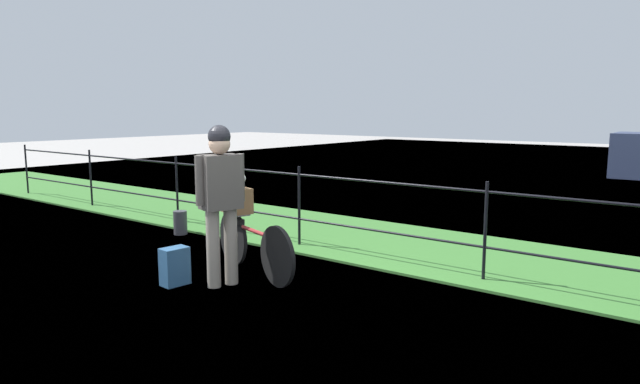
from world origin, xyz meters
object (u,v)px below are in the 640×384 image
Objects in this scene: bicycle_main at (253,244)px; terrier_dog at (237,181)px; wooden_crate at (237,200)px; backpack_on_paving at (175,266)px; cyclist_person at (221,191)px; mooring_bollard at (180,223)px.

bicycle_main is 5.01× the size of terrier_dog.
terrier_dog is (-0.34, 0.11, 0.67)m from bicycle_main.
backpack_on_paving is (-0.03, -0.89, -0.59)m from wooden_crate.
wooden_crate reaches higher than bicycle_main.
cyclist_person is (0.39, -0.60, 0.21)m from wooden_crate.
terrier_dog is at bearing 121.61° from cyclist_person.
terrier_dog is at bearing 162.17° from bicycle_main.
cyclist_person is at bearing 131.68° from backpack_on_paving.
bicycle_main is 0.82m from cyclist_person.
bicycle_main is at bearing 159.41° from backpack_on_paving.
wooden_crate is 1.05× the size of mooring_bollard.
wooden_crate reaches higher than backpack_on_paving.
backpack_on_paving is at bearing -91.70° from wooden_crate.
wooden_crate is at bearing 162.17° from bicycle_main.
cyclist_person reaches higher than backpack_on_paving.
terrier_dog reaches higher than backpack_on_paving.
wooden_crate is 0.92× the size of backpack_on_paving.
bicycle_main is 0.76m from terrier_dog.
wooden_crate is at bearing 122.92° from cyclist_person.
bicycle_main reaches higher than mooring_bollard.
bicycle_main is at bearing -17.83° from wooden_crate.
mooring_bollard is (-2.30, 0.81, -0.17)m from bicycle_main.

